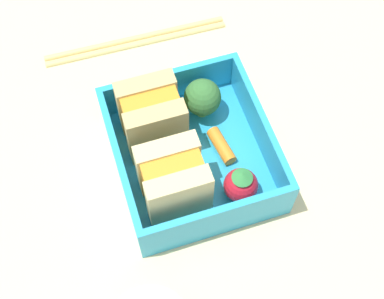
% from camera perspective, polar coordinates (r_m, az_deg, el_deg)
% --- Properties ---
extents(ground_plane, '(1.20, 1.20, 0.02)m').
position_cam_1_polar(ground_plane, '(0.52, 0.00, -2.00)').
color(ground_plane, beige).
extents(bento_tray, '(0.15, 0.14, 0.01)m').
position_cam_1_polar(bento_tray, '(0.50, 0.00, -1.16)').
color(bento_tray, '#2698C8').
rests_on(bento_tray, ground_plane).
extents(bento_rim, '(0.15, 0.14, 0.04)m').
position_cam_1_polar(bento_rim, '(0.48, 0.00, 0.28)').
color(bento_rim, '#2698C8').
rests_on(bento_rim, bento_tray).
extents(sandwich_left, '(0.05, 0.05, 0.06)m').
position_cam_1_polar(sandwich_left, '(0.45, -1.99, -3.38)').
color(sandwich_left, '#D1BF88').
rests_on(sandwich_left, bento_tray).
extents(sandwich_center_left, '(0.05, 0.05, 0.06)m').
position_cam_1_polar(sandwich_center_left, '(0.48, -4.28, 3.39)').
color(sandwich_center_left, tan).
rests_on(sandwich_center_left, bento_tray).
extents(strawberry_far_left, '(0.03, 0.03, 0.04)m').
position_cam_1_polar(strawberry_far_left, '(0.47, 5.24, -3.77)').
color(strawberry_far_left, red).
rests_on(strawberry_far_left, bento_tray).
extents(carrot_stick_far_left, '(0.04, 0.02, 0.01)m').
position_cam_1_polar(carrot_stick_far_left, '(0.50, 3.26, 0.15)').
color(carrot_stick_far_left, orange).
rests_on(carrot_stick_far_left, bento_tray).
extents(broccoli_floret, '(0.04, 0.04, 0.04)m').
position_cam_1_polar(broccoli_floret, '(0.50, 1.12, 5.54)').
color(broccoli_floret, '#8CCA60').
rests_on(broccoli_floret, bento_tray).
extents(chopstick_pair, '(0.02, 0.20, 0.01)m').
position_cam_1_polar(chopstick_pair, '(0.59, -6.00, 11.57)').
color(chopstick_pair, tan).
rests_on(chopstick_pair, ground_plane).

